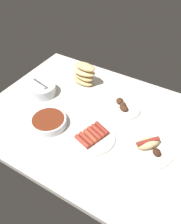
{
  "coord_description": "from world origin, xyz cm",
  "views": [
    {
      "loc": [
        43.29,
        -76.52,
        88.25
      ],
      "look_at": [
        -2.7,
        0.24,
        3.0
      ],
      "focal_mm": 36.99,
      "sensor_mm": 36.0,
      "label": 1
    }
  ],
  "objects": [
    {
      "name": "plate_hotdog_assembled",
      "position": [
        31.5,
        -4.49,
        1.6
      ],
      "size": [
        25.66,
        25.66,
        5.61
      ],
      "color": "white",
      "rests_on": "ground_plane"
    },
    {
      "name": "plate_grilled_meat",
      "position": [
        9.33,
        14.89,
        0.94
      ],
      "size": [
        20.55,
        20.55,
        3.76
      ],
      "color": "white",
      "rests_on": "ground_plane"
    },
    {
      "name": "bowl_chili",
      "position": [
        -18.03,
        -16.48,
        2.39
      ],
      "size": [
        18.55,
        18.55,
        4.33
      ],
      "color": "white",
      "rests_on": "ground_plane"
    },
    {
      "name": "bread_stack",
      "position": [
        -21.15,
        23.47,
        7.2
      ],
      "size": [
        15.53,
        9.5,
        14.4
      ],
      "color": "#DBB77A",
      "rests_on": "ground_plane"
    },
    {
      "name": "ground_plane",
      "position": [
        0.0,
        0.0,
        -1.5
      ],
      "size": [
        120.0,
        90.0,
        3.0
      ],
      "primitive_type": "cube",
      "color": "silver"
    },
    {
      "name": "plate_sausages",
      "position": [
        5.92,
        -12.4,
        1.12
      ],
      "size": [
        22.97,
        22.97,
        3.35
      ],
      "color": "white",
      "rests_on": "ground_plane"
    },
    {
      "name": "bowl_coleslaw",
      "position": [
        -37.38,
        2.12,
        3.38
      ],
      "size": [
        15.98,
        15.98,
        15.67
      ],
      "color": "silver",
      "rests_on": "ground_plane"
    }
  ]
}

